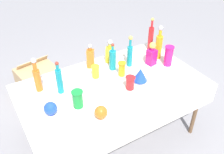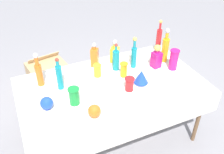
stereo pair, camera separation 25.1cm
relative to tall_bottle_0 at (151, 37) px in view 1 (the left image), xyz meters
name	(u,v)px [view 1 (the left image)]	position (x,y,z in m)	size (l,w,h in m)	color
ground_plane	(112,135)	(-0.80, -0.40, -0.93)	(40.00, 40.00, 0.00)	gray
display_table	(113,90)	(-0.80, -0.42, -0.22)	(1.89, 1.11, 0.76)	white
tall_bottle_0	(151,37)	(0.00, 0.00, 0.00)	(0.06, 0.06, 0.42)	red
tall_bottle_1	(159,45)	(-0.05, -0.21, 0.00)	(0.08, 0.08, 0.41)	orange
tall_bottle_2	(130,54)	(-0.44, -0.18, -0.01)	(0.06, 0.06, 0.37)	teal
tall_bottle_3	(113,59)	(-0.64, -0.14, -0.04)	(0.07, 0.07, 0.32)	teal
tall_bottle_4	(59,80)	(-1.29, -0.23, -0.02)	(0.06, 0.06, 0.35)	teal
tall_bottle_5	(37,77)	(-1.46, -0.09, -0.01)	(0.07, 0.07, 0.37)	orange
square_decanter_0	(110,53)	(-0.58, 0.01, -0.06)	(0.13, 0.13, 0.28)	yellow
square_decanter_1	(91,58)	(-0.83, 0.02, -0.05)	(0.11, 0.11, 0.29)	orange
square_decanter_2	(152,55)	(-0.20, -0.28, -0.04)	(0.11, 0.11, 0.28)	#C61972
slender_vase_0	(78,98)	(-1.23, -0.51, -0.08)	(0.11, 0.11, 0.17)	#198C38
slender_vase_1	(122,68)	(-0.62, -0.30, -0.08)	(0.09, 0.09, 0.16)	orange
slender_vase_2	(130,82)	(-0.67, -0.54, -0.09)	(0.10, 0.10, 0.14)	red
slender_vase_3	(169,56)	(-0.05, -0.40, -0.04)	(0.10, 0.10, 0.24)	#C61972
slender_vase_4	(96,71)	(-0.87, -0.19, -0.09)	(0.09, 0.09, 0.14)	yellow
fluted_vase_0	(140,75)	(-0.51, -0.49, -0.09)	(0.15, 0.15, 0.15)	blue
round_bowl_0	(101,112)	(-1.12, -0.75, -0.10)	(0.12, 0.12, 0.12)	orange
round_bowl_1	(50,108)	(-1.48, -0.49, -0.10)	(0.12, 0.12, 0.13)	blue
price_tag_left	(78,141)	(-1.41, -0.91, -0.15)	(0.06, 0.01, 0.04)	white
cardboard_box_behind_left	(38,79)	(-1.26, 0.94, -0.75)	(0.59, 0.52, 0.44)	tan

